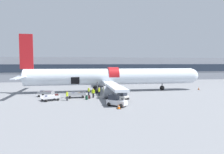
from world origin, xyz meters
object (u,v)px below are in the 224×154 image
object	(u,v)px
baggage_tug_mid	(116,101)
suitcase_on_tarmac_upright	(87,98)
baggage_tug_lead	(121,97)
suitcase_on_tarmac_spare	(89,97)
ground_crew_driver	(93,93)
airplane	(111,77)
baggage_cart_empty	(51,98)
ground_crew_loader_a	(89,91)
ground_crew_loader_b	(67,96)
baggage_cart_loading	(77,95)
ground_crew_supervisor	(99,91)
baggage_cart_queued	(46,94)

from	to	relation	value
baggage_tug_mid	suitcase_on_tarmac_upright	size ratio (longest dim) A/B	4.13
baggage_tug_lead	suitcase_on_tarmac_spare	bearing A→B (deg)	150.85
ground_crew_driver	airplane	bearing A→B (deg)	59.31
baggage_cart_empty	ground_crew_loader_a	size ratio (longest dim) A/B	2.46
airplane	baggage_tug_mid	xyz separation A→B (m)	(-1.63, -14.91, -2.43)
baggage_tug_lead	ground_crew_driver	distance (m)	5.62
ground_crew_loader_b	airplane	bearing A→B (deg)	47.03
baggage_tug_lead	baggage_cart_empty	xyz separation A→B (m)	(-11.34, 2.31, -0.23)
baggage_cart_empty	suitcase_on_tarmac_upright	world-z (taller)	baggage_cart_empty
ground_crew_loader_a	suitcase_on_tarmac_spare	size ratio (longest dim) A/B	2.39
ground_crew_loader_b	suitcase_on_tarmac_spare	bearing A→B (deg)	18.26
baggage_tug_lead	ground_crew_driver	bearing A→B (deg)	139.17
baggage_tug_lead	suitcase_on_tarmac_spare	size ratio (longest dim) A/B	4.53
baggage_cart_loading	ground_crew_loader_b	bearing A→B (deg)	-121.54
baggage_cart_loading	ground_crew_loader_b	xyz separation A→B (m)	(-1.60, -2.61, 0.34)
baggage_cart_empty	suitcase_on_tarmac_upright	bearing A→B (deg)	-4.85
ground_crew_supervisor	suitcase_on_tarmac_upright	distance (m)	4.78
baggage_cart_queued	suitcase_on_tarmac_spare	distance (m)	8.59
baggage_tug_mid	ground_crew_loader_a	world-z (taller)	baggage_tug_mid
suitcase_on_tarmac_upright	suitcase_on_tarmac_spare	distance (m)	1.10
baggage_tug_lead	baggage_cart_queued	size ratio (longest dim) A/B	0.78
baggage_cart_empty	ground_crew_driver	bearing A→B (deg)	10.87
baggage_cart_queued	suitcase_on_tarmac_upright	bearing A→B (deg)	-31.81
baggage_tug_mid	baggage_cart_empty	bearing A→B (deg)	147.89
suitcase_on_tarmac_spare	ground_crew_loader_b	bearing A→B (deg)	-161.74
ground_crew_loader_a	baggage_cart_loading	bearing A→B (deg)	-133.55
ground_crew_driver	ground_crew_loader_a	bearing A→B (deg)	103.17
baggage_cart_queued	ground_crew_loader_b	distance (m)	6.31
baggage_cart_loading	ground_crew_loader_b	size ratio (longest dim) A/B	2.65
baggage_tug_mid	baggage_cart_loading	world-z (taller)	baggage_tug_mid
baggage_tug_lead	airplane	bearing A→B (deg)	89.32
baggage_tug_lead	ground_crew_supervisor	world-z (taller)	ground_crew_supervisor
baggage_cart_queued	ground_crew_supervisor	size ratio (longest dim) A/B	2.31
baggage_cart_loading	baggage_tug_lead	bearing A→B (deg)	-30.43
baggage_tug_mid	suitcase_on_tarmac_spare	size ratio (longest dim) A/B	4.74
suitcase_on_tarmac_spare	suitcase_on_tarmac_upright	bearing A→B (deg)	-117.90
baggage_tug_lead	baggage_cart_loading	xyz separation A→B (m)	(-7.10, 4.17, -0.18)
airplane	baggage_cart_loading	distance (m)	10.32
baggage_cart_empty	suitcase_on_tarmac_spare	distance (m)	6.37
baggage_cart_queued	ground_crew_supervisor	bearing A→B (deg)	-3.02
baggage_cart_loading	suitcase_on_tarmac_upright	distance (m)	2.85
baggage_cart_loading	baggage_cart_queued	xyz separation A→B (m)	(-5.71, 2.17, 0.05)
airplane	baggage_cart_loading	xyz separation A→B (m)	(-7.23, -6.87, -2.64)
baggage_cart_loading	suitcase_on_tarmac_spare	xyz separation A→B (m)	(2.11, -1.39, -0.23)
airplane	baggage_tug_mid	size ratio (longest dim) A/B	13.27
baggage_cart_loading	ground_crew_driver	size ratio (longest dim) A/B	2.49
ground_crew_loader_b	ground_crew_driver	world-z (taller)	ground_crew_driver
airplane	suitcase_on_tarmac_upright	world-z (taller)	airplane
baggage_tug_lead	ground_crew_loader_a	size ratio (longest dim) A/B	1.90
ground_crew_supervisor	suitcase_on_tarmac_spare	size ratio (longest dim) A/B	2.51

